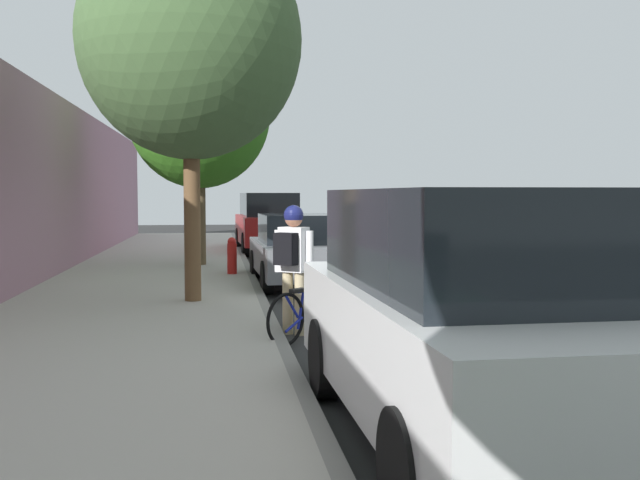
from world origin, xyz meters
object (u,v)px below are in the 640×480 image
parked_sedan_grey_second (298,250)px  bicycle_at_curb (312,313)px  parked_suv_red_nearest (268,222)px  street_tree_mid_block (190,40)px  street_tree_near_cyclist (199,113)px  parked_suv_white_mid (467,314)px  fire_hydrant (232,255)px  cyclist_with_backpack (293,255)px

parked_sedan_grey_second → bicycle_at_curb: 5.98m
parked_suv_red_nearest → street_tree_mid_block: street_tree_mid_block is taller
street_tree_near_cyclist → street_tree_mid_block: bearing=90.0°
parked_sedan_grey_second → bicycle_at_curb: parked_sedan_grey_second is taller
parked_suv_white_mid → fire_hydrant: 11.48m
parked_suv_red_nearest → parked_sedan_grey_second: size_ratio=1.07×
parked_suv_white_mid → street_tree_mid_block: street_tree_mid_block is taller
parked_suv_red_nearest → bicycle_at_curb: 14.68m
bicycle_at_curb → parked_suv_red_nearest: bearing=-91.9°
street_tree_near_cyclist → parked_sedan_grey_second: bearing=121.0°
street_tree_near_cyclist → street_tree_mid_block: size_ratio=0.91×
street_tree_mid_block → fire_hydrant: bearing=-100.4°
bicycle_at_curb → fire_hydrant: (0.90, -7.20, 0.18)m
bicycle_at_curb → cyclist_with_backpack: bearing=-63.7°
parked_suv_white_mid → street_tree_near_cyclist: size_ratio=0.81×
parked_suv_red_nearest → street_tree_near_cyclist: size_ratio=0.81×
parked_sedan_grey_second → street_tree_near_cyclist: size_ratio=0.76×
parked_suv_red_nearest → bicycle_at_curb: parked_suv_red_nearest is taller
parked_suv_white_mid → bicycle_at_curb: (0.66, -4.16, -0.65)m
parked_suv_white_mid → street_tree_near_cyclist: street_tree_near_cyclist is taller
street_tree_mid_block → fire_hydrant: (-0.76, -4.14, -3.98)m
street_tree_mid_block → parked_suv_red_nearest: bearing=-100.4°
parked_suv_red_nearest → street_tree_mid_block: (2.13, 11.59, 3.50)m
parked_sedan_grey_second → street_tree_near_cyclist: (2.15, -3.57, 3.27)m
parked_suv_red_nearest → fire_hydrant: size_ratio=5.67×
parked_suv_white_mid → bicycle_at_curb: bearing=-81.0°
parked_sedan_grey_second → parked_suv_white_mid: bearing=91.0°
bicycle_at_curb → fire_hydrant: size_ratio=1.58×
street_tree_near_cyclist → fire_hydrant: size_ratio=6.96×
parked_suv_white_mid → cyclist_with_backpack: bearing=-79.2°
parked_suv_white_mid → bicycle_at_curb: 4.26m
parked_suv_red_nearest → street_tree_mid_block: size_ratio=0.74×
parked_suv_red_nearest → street_tree_near_cyclist: (2.13, 5.14, 3.00)m
parked_suv_red_nearest → cyclist_with_backpack: size_ratio=2.64×
street_tree_near_cyclist → street_tree_mid_block: 6.47m
parked_sedan_grey_second → street_tree_near_cyclist: 5.30m
cyclist_with_backpack → street_tree_near_cyclist: bearing=-81.0°
parked_sedan_grey_second → parked_suv_white_mid: size_ratio=0.94×
fire_hydrant → bicycle_at_curb: bearing=97.1°
parked_sedan_grey_second → street_tree_near_cyclist: bearing=-59.0°
parked_suv_red_nearest → fire_hydrant: bearing=79.6°
parked_suv_red_nearest → bicycle_at_curb: size_ratio=3.58×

